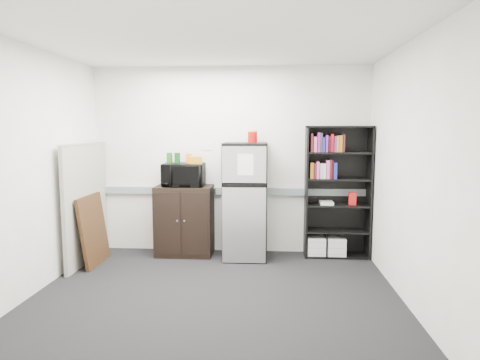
{
  "coord_description": "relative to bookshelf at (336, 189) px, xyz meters",
  "views": [
    {
      "loc": [
        0.58,
        -4.46,
        1.81
      ],
      "look_at": [
        0.2,
        0.9,
        1.16
      ],
      "focal_mm": 32.0,
      "sensor_mm": 36.0,
      "label": 1
    }
  ],
  "objects": [
    {
      "name": "snack_box_b",
      "position": [
        -2.24,
        -0.05,
        0.43
      ],
      "size": [
        0.08,
        0.06,
        0.15
      ],
      "primitive_type": "cube",
      "rotation": [
        0.0,
        0.0,
        -0.14
      ],
      "color": "#0D3C12",
      "rests_on": "microwave"
    },
    {
      "name": "floor",
      "position": [
        -1.51,
        -1.57,
        -0.97
      ],
      "size": [
        4.0,
        4.0,
        0.0
      ],
      "primitive_type": "plane",
      "color": "black",
      "rests_on": "ground"
    },
    {
      "name": "wall_right",
      "position": [
        0.49,
        -1.57,
        0.38
      ],
      "size": [
        0.02,
        3.5,
        2.7
      ],
      "primitive_type": "cube",
      "color": "silver",
      "rests_on": "floor"
    },
    {
      "name": "coffee_can",
      "position": [
        -1.17,
        -0.02,
        0.74
      ],
      "size": [
        0.14,
        0.14,
        0.19
      ],
      "color": "#9F0907",
      "rests_on": "refrigerator"
    },
    {
      "name": "wall_back",
      "position": [
        -1.51,
        0.18,
        0.38
      ],
      "size": [
        4.0,
        0.02,
        2.7
      ],
      "primitive_type": "cube",
      "color": "silver",
      "rests_on": "floor"
    },
    {
      "name": "snack_bag",
      "position": [
        -1.97,
        -0.1,
        0.4
      ],
      "size": [
        0.19,
        0.12,
        0.1
      ],
      "primitive_type": "cube",
      "rotation": [
        0.0,
        0.0,
        0.13
      ],
      "color": "#BE8113",
      "rests_on": "microwave"
    },
    {
      "name": "cubicle_partition",
      "position": [
        -3.41,
        -0.49,
        -0.16
      ],
      "size": [
        0.06,
        1.3,
        1.62
      ],
      "color": "gray",
      "rests_on": "floor"
    },
    {
      "name": "refrigerator",
      "position": [
        -1.27,
        -0.15,
        -0.16
      ],
      "size": [
        0.61,
        0.64,
        1.62
      ],
      "rotation": [
        0.0,
        0.0,
        0.01
      ],
      "color": "black",
      "rests_on": "floor"
    },
    {
      "name": "framed_poster",
      "position": [
        -3.28,
        -0.58,
        -0.51
      ],
      "size": [
        0.16,
        0.73,
        0.93
      ],
      "rotation": [
        0.0,
        -0.13,
        0.0
      ],
      "color": "black",
      "rests_on": "floor"
    },
    {
      "name": "electrical_raceway",
      "position": [
        -1.51,
        0.15,
        -0.07
      ],
      "size": [
        3.92,
        0.05,
        0.1
      ],
      "primitive_type": "cube",
      "color": "gray",
      "rests_on": "wall_back"
    },
    {
      "name": "microwave",
      "position": [
        -2.15,
        -0.08,
        0.19
      ],
      "size": [
        0.59,
        0.41,
        0.32
      ],
      "primitive_type": "imported",
      "rotation": [
        0.0,
        0.0,
        0.03
      ],
      "color": "black",
      "rests_on": "cabinet"
    },
    {
      "name": "wall_note",
      "position": [
        -1.86,
        0.18,
        0.58
      ],
      "size": [
        0.14,
        0.0,
        0.1
      ],
      "primitive_type": "cube",
      "color": "white",
      "rests_on": "wall_back"
    },
    {
      "name": "snack_box_c",
      "position": [
        -2.08,
        -0.05,
        0.42
      ],
      "size": [
        0.08,
        0.06,
        0.14
      ],
      "primitive_type": "cube",
      "rotation": [
        0.0,
        0.0,
        -0.19
      ],
      "color": "orange",
      "rests_on": "microwave"
    },
    {
      "name": "cabinet",
      "position": [
        -2.15,
        -0.07,
        -0.47
      ],
      "size": [
        0.8,
        0.53,
        1.0
      ],
      "color": "black",
      "rests_on": "floor"
    },
    {
      "name": "wall_left",
      "position": [
        -3.51,
        -1.57,
        0.38
      ],
      "size": [
        0.02,
        3.5,
        2.7
      ],
      "primitive_type": "cube",
      "color": "silver",
      "rests_on": "floor"
    },
    {
      "name": "bookshelf",
      "position": [
        0.0,
        0.0,
        0.0
      ],
      "size": [
        0.9,
        0.34,
        1.85
      ],
      "color": "black",
      "rests_on": "floor"
    },
    {
      "name": "snack_box_a",
      "position": [
        -2.35,
        -0.05,
        0.43
      ],
      "size": [
        0.08,
        0.06,
        0.15
      ],
      "primitive_type": "cube",
      "rotation": [
        0.0,
        0.0,
        -0.15
      ],
      "color": "#215117",
      "rests_on": "microwave"
    },
    {
      "name": "ceiling",
      "position": [
        -1.51,
        -1.57,
        1.73
      ],
      "size": [
        4.0,
        3.5,
        0.02
      ],
      "primitive_type": "cube",
      "color": "white",
      "rests_on": "wall_back"
    }
  ]
}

